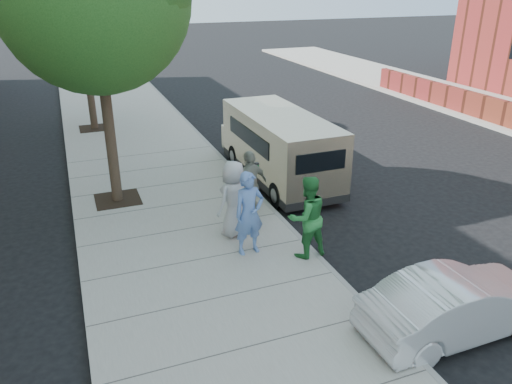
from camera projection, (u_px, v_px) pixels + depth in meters
ground at (224, 228)px, 12.51m from camera, size 120.00×120.00×0.00m
sidewalk at (185, 232)px, 12.14m from camera, size 5.00×60.00×0.15m
curb_face at (277, 216)px, 12.95m from camera, size 0.12×60.00×0.16m
tree_far at (80, 4)px, 18.40m from camera, size 3.92×3.80×6.49m
parking_meter at (254, 176)px, 12.84m from camera, size 0.28×0.16×1.27m
van at (278, 145)px, 15.08m from camera, size 1.93×5.63×2.08m
sedan at (458, 304)px, 8.61m from camera, size 3.57×1.31×1.17m
person_officer at (249, 213)px, 10.76m from camera, size 0.72×0.51×1.88m
person_green_shirt at (307, 217)px, 10.64m from camera, size 0.95×0.77×1.84m
person_gray_shirt at (234, 199)px, 11.54m from camera, size 1.06×0.94×1.82m
person_striped_polo at (250, 186)px, 12.31m from camera, size 1.14×0.82×1.80m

